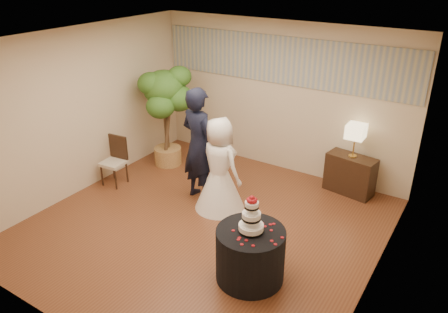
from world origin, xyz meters
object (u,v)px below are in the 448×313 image
Objects in this scene: wedding_cake at (251,214)px; ficus_tree at (166,116)px; bride at (219,165)px; table_lamp at (355,141)px; console at (350,174)px; cake_table at (250,255)px; groom at (199,145)px; side_chair at (113,162)px.

ficus_tree is at bearing 145.60° from wedding_cake.
table_lamp is (1.63, 1.65, 0.20)m from bride.
bride is 2.36m from console.
cake_table is 0.61m from wedding_cake.
table_lamp reaches higher than cake_table.
table_lamp is at bearing 82.91° from wedding_cake.
ficus_tree is at bearing -16.93° from groom.
side_chair is at bearing 27.96° from groom.
bride is at bearing -178.43° from groom.
ficus_tree reaches higher than wedding_cake.
console is (0.36, 2.89, -0.62)m from wedding_cake.
table_lamp is at bearing 0.00° from console.
side_chair is (-2.06, -0.34, -0.34)m from bride.
bride reaches higher than table_lamp.
bride is (0.46, -0.09, -0.20)m from groom.
ficus_tree is at bearing -13.57° from bride.
groom is 0.98× the size of ficus_tree.
cake_table is 1.51× the size of table_lamp.
table_lamp reaches higher than side_chair.
ficus_tree is (-3.41, -0.80, 0.65)m from console.
cake_table is 2.98m from table_lamp.
groom is at bearing -143.43° from table_lamp.
side_chair is at bearing -151.70° from table_lamp.
wedding_cake is 0.25× the size of ficus_tree.
bride is 2.70× the size of table_lamp.
console is (1.63, 1.65, -0.44)m from bride.
side_chair is (-3.33, 0.91, 0.09)m from cake_table.
cake_table is at bearing -20.29° from side_chair.
ficus_tree is 1.34m from side_chair.
groom reaches higher than bride.
cake_table is (1.27, -1.25, -0.42)m from bride.
console is 4.19m from side_chair.
groom is 2.21× the size of side_chair.
cake_table is 3.45m from side_chair.
bride is 0.78× the size of ficus_tree.
groom is 2.69m from console.
bride reaches higher than cake_table.
cake_table is at bearing -34.40° from ficus_tree.
wedding_cake is at bearing -97.09° from table_lamp.
cake_table is 3.75m from ficus_tree.
ficus_tree is (-1.32, 0.75, 0.02)m from groom.
bride is at bearing 4.31° from side_chair.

